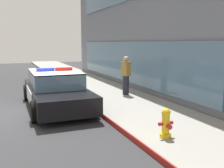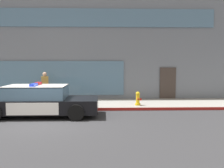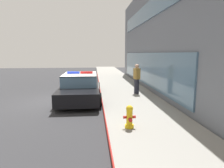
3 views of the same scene
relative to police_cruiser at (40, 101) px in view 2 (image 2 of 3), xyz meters
name	(u,v)px [view 2 (image 2 of 3)]	position (x,y,z in m)	size (l,w,h in m)	color
ground	(44,123)	(0.46, -1.24, -0.68)	(48.00, 48.00, 0.00)	#303033
sidewalk	(61,104)	(0.46, 2.68, -0.61)	(48.00, 3.07, 0.15)	gray
curb_red_paint	(55,110)	(0.46, 1.13, -0.61)	(28.80, 0.04, 0.14)	maroon
storefront_building	(69,49)	(-0.06, 10.08, 2.87)	(23.14, 11.73, 7.11)	slate
police_cruiser	(40,101)	(0.00, 0.00, 0.00)	(5.08, 2.17, 1.49)	black
fire_hydrant	(138,99)	(4.67, 1.83, -0.18)	(0.34, 0.39, 0.73)	gold
pedestrian_on_sidewalk	(45,87)	(-0.52, 3.19, 0.33)	(0.45, 0.35, 1.71)	#23232D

